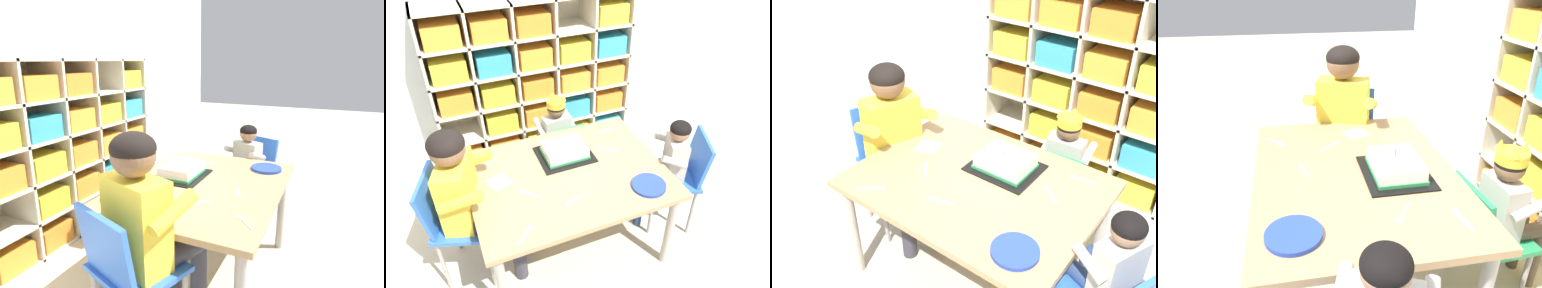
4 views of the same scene
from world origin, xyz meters
TOP-DOWN VIEW (x-y plane):
  - ground at (0.00, 0.00)m, footprint 16.00×16.00m
  - storage_cubby_shelf at (0.18, 1.22)m, footprint 1.70×0.36m
  - activity_table at (0.00, 0.00)m, footprint 1.18×0.90m
  - classroom_chair_blue at (0.17, 0.59)m, footprint 0.35×0.33m
  - child_with_crown at (0.16, 0.70)m, footprint 0.31×0.31m
  - classroom_chair_adult_side at (-0.69, 0.07)m, footprint 0.46×0.46m
  - adult_helper_seated at (-0.58, 0.03)m, footprint 0.48×0.46m
  - classroom_chair_guest_side at (0.80, -0.09)m, footprint 0.46×0.45m
  - guest_at_table_side at (0.70, -0.05)m, footprint 0.34×0.34m
  - birthday_cake_on_tray at (0.05, 0.18)m, footprint 0.35×0.29m
  - paper_plate_stack at (0.40, -0.29)m, footprint 0.20×0.20m
  - paper_napkin_square at (-0.40, 0.08)m, footprint 0.15×0.15m
  - fork_beside_plate_stack at (-0.27, -0.08)m, footprint 0.10×0.11m
  - fork_near_cake_tray at (-0.05, -0.23)m, footprint 0.12×0.05m
  - fork_at_table_front_edge at (0.40, 0.32)m, footprint 0.14×0.03m
  - fork_by_napkin at (-0.36, -0.35)m, footprint 0.11×0.10m
  - fork_near_child_seat at (0.34, 0.12)m, footprint 0.11×0.09m

SIDE VIEW (x-z plane):
  - ground at x=0.00m, z-range 0.00..0.00m
  - classroom_chair_blue at x=0.17m, z-range 0.05..0.66m
  - classroom_chair_guest_side at x=0.80m, z-range 0.08..0.82m
  - classroom_chair_adult_side at x=-0.69m, z-range 0.09..0.87m
  - child_with_crown at x=0.16m, z-range 0.09..0.89m
  - guest_at_table_side at x=0.70m, z-range 0.13..0.99m
  - activity_table at x=0.00m, z-range 0.25..0.88m
  - paper_napkin_square at x=-0.40m, z-range 0.64..0.64m
  - fork_by_napkin at x=-0.36m, z-range 0.64..0.64m
  - fork_near_child_seat at x=0.34m, z-range 0.64..0.64m
  - fork_beside_plate_stack at x=-0.27m, z-range 0.64..0.64m
  - fork_near_cake_tray at x=-0.05m, z-range 0.64..0.64m
  - fork_at_table_front_edge at x=0.40m, z-range 0.64..0.64m
  - paper_plate_stack at x=0.40m, z-range 0.64..0.65m
  - storage_cubby_shelf at x=0.18m, z-range -0.04..1.33m
  - birthday_cake_on_tray at x=0.05m, z-range 0.61..0.73m
  - adult_helper_seated at x=-0.58m, z-range 0.13..1.21m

